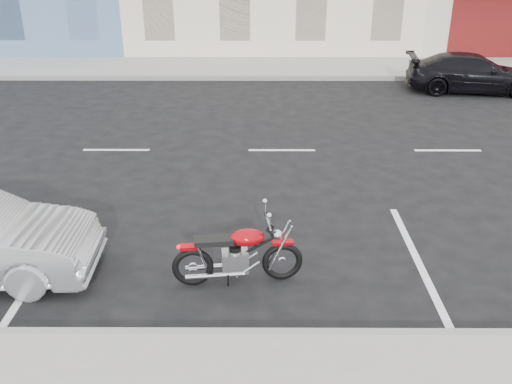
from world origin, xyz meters
TOP-DOWN VIEW (x-y plane):
  - ground at (0.00, 0.00)m, footprint 120.00×120.00m
  - sidewalk_far at (-5.00, 8.70)m, footprint 80.00×3.40m
  - curb_near at (-5.00, -7.00)m, footprint 80.00×0.12m
  - curb_far at (-5.00, 7.00)m, footprint 80.00×0.12m
  - motorcycle at (-2.18, -5.55)m, footprint 1.96×0.65m
  - car_far at (4.37, 5.49)m, footprint 4.36×2.17m

SIDE VIEW (x-z plane):
  - ground at x=0.00m, z-range 0.00..0.00m
  - sidewalk_far at x=-5.00m, z-range 0.00..0.15m
  - curb_near at x=-5.00m, z-range 0.00..0.16m
  - curb_far at x=-5.00m, z-range 0.00..0.16m
  - motorcycle at x=-2.18m, z-range -0.04..0.94m
  - car_far at x=4.37m, z-range 0.00..1.22m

